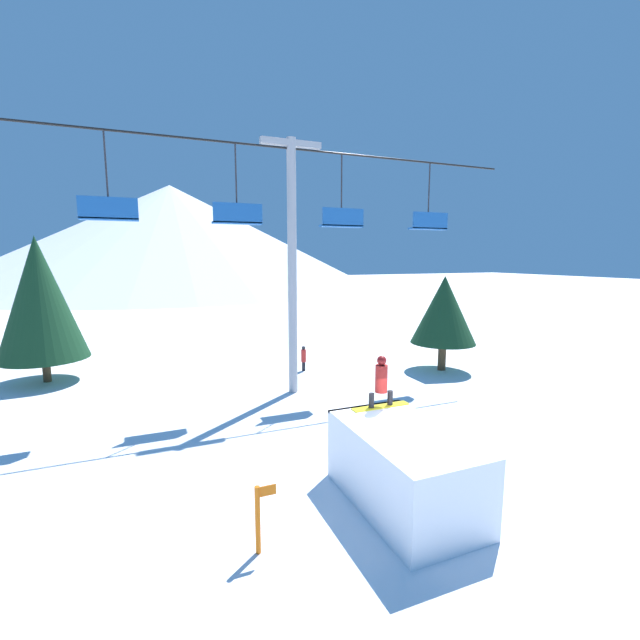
% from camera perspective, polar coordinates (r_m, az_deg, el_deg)
% --- Properties ---
extents(ground_plane, '(220.00, 220.00, 0.00)m').
position_cam_1_polar(ground_plane, '(10.89, 12.11, -22.05)').
color(ground_plane, white).
extents(mountain_ridge, '(73.90, 73.90, 18.43)m').
position_cam_1_polar(mountain_ridge, '(85.10, -19.16, 10.46)').
color(mountain_ridge, silver).
rests_on(mountain_ridge, ground_plane).
extents(snow_ramp, '(2.06, 3.67, 1.72)m').
position_cam_1_polar(snow_ramp, '(10.18, 11.08, -18.80)').
color(snow_ramp, white).
rests_on(snow_ramp, ground_plane).
extents(snowboarder, '(1.55, 0.31, 1.33)m').
position_cam_1_polar(snowboarder, '(10.97, 8.17, -8.21)').
color(snowboarder, yellow).
rests_on(snowboarder, snow_ramp).
extents(chairlift, '(20.01, 0.44, 9.95)m').
position_cam_1_polar(chairlift, '(16.97, -3.73, 10.66)').
color(chairlift, '#9E9EA3').
rests_on(chairlift, ground_plane).
extents(pine_tree_near, '(3.10, 3.10, 4.61)m').
position_cam_1_polar(pine_tree_near, '(21.39, 16.19, 1.29)').
color(pine_tree_near, '#4C3823').
rests_on(pine_tree_near, ground_plane).
extents(pine_tree_far, '(3.60, 3.60, 6.39)m').
position_cam_1_polar(pine_tree_far, '(22.08, -33.30, 2.42)').
color(pine_tree_far, '#4C3823').
rests_on(pine_tree_far, ground_plane).
extents(trail_marker, '(0.41, 0.10, 1.33)m').
position_cam_1_polar(trail_marker, '(8.78, -8.19, -24.58)').
color(trail_marker, orange).
rests_on(trail_marker, ground_plane).
extents(distant_skier, '(0.24, 0.24, 1.23)m').
position_cam_1_polar(distant_skier, '(20.79, -2.20, -5.00)').
color(distant_skier, black).
rests_on(distant_skier, ground_plane).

